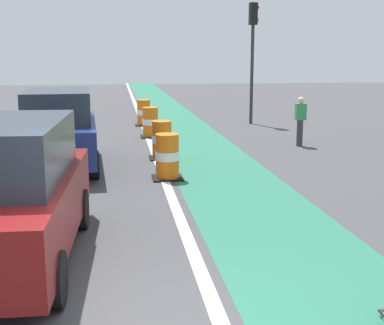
% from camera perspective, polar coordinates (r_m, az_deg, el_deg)
% --- Properties ---
extents(bike_lane_strip, '(2.50, 80.00, 0.01)m').
position_cam_1_polar(bike_lane_strip, '(17.62, 0.30, 2.17)').
color(bike_lane_strip, '#286B51').
rests_on(bike_lane_strip, ground).
extents(lane_divider_stripe, '(0.20, 80.00, 0.01)m').
position_cam_1_polar(lane_divider_stripe, '(17.47, -4.58, 2.05)').
color(lane_divider_stripe, silver).
rests_on(lane_divider_stripe, ground).
extents(parked_suv_nearest, '(2.06, 4.67, 2.04)m').
position_cam_1_polar(parked_suv_nearest, '(7.68, -19.81, -3.14)').
color(parked_suv_nearest, maroon).
rests_on(parked_suv_nearest, ground).
extents(parked_suv_second, '(2.11, 4.69, 2.04)m').
position_cam_1_polar(parked_suv_second, '(13.98, -14.39, 3.60)').
color(parked_suv_second, navy).
rests_on(parked_suv_second, ground).
extents(traffic_barrel_front, '(0.73, 0.73, 1.09)m').
position_cam_1_polar(traffic_barrel_front, '(12.40, -2.74, 0.60)').
color(traffic_barrel_front, orange).
rests_on(traffic_barrel_front, ground).
extents(traffic_barrel_mid, '(0.73, 0.73, 1.09)m').
position_cam_1_polar(traffic_barrel_mid, '(14.88, -3.34, 2.45)').
color(traffic_barrel_mid, orange).
rests_on(traffic_barrel_mid, ground).
extents(traffic_barrel_back, '(0.73, 0.73, 1.09)m').
position_cam_1_polar(traffic_barrel_back, '(18.89, -4.61, 4.39)').
color(traffic_barrel_back, orange).
rests_on(traffic_barrel_back, ground).
extents(traffic_barrel_far, '(0.73, 0.73, 1.09)m').
position_cam_1_polar(traffic_barrel_far, '(22.17, -5.34, 5.45)').
color(traffic_barrel_far, orange).
rests_on(traffic_barrel_far, ground).
extents(traffic_light_corner, '(0.41, 0.32, 5.10)m').
position_cam_1_polar(traffic_light_corner, '(22.73, 6.71, 13.07)').
color(traffic_light_corner, '#2D2D2D').
rests_on(traffic_light_corner, ground).
extents(pedestrian_crossing, '(0.34, 0.20, 1.61)m').
position_cam_1_polar(pedestrian_crossing, '(17.28, 11.84, 4.62)').
color(pedestrian_crossing, '#33333D').
rests_on(pedestrian_crossing, ground).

